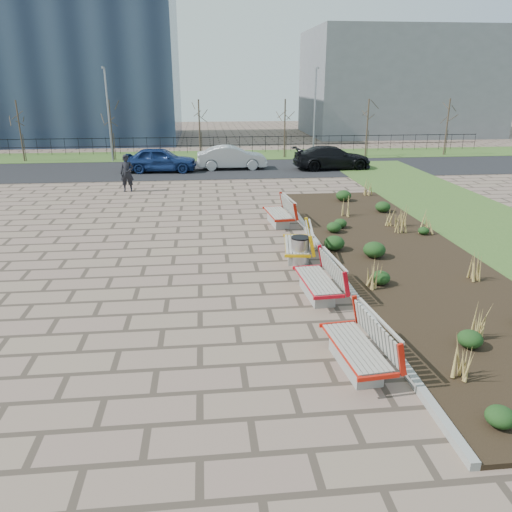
{
  "coord_description": "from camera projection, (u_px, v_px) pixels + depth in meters",
  "views": [
    {
      "loc": [
        0.21,
        -9.34,
        5.29
      ],
      "look_at": [
        1.5,
        3.0,
        0.9
      ],
      "focal_mm": 35.0,
      "sensor_mm": 36.0,
      "label": 1
    }
  ],
  "objects": [
    {
      "name": "planting_curb",
      "position": [
        326.0,
        257.0,
        15.55
      ],
      "size": [
        0.16,
        18.0,
        0.15
      ],
      "primitive_type": "cube",
      "color": "gray",
      "rests_on": "ground"
    },
    {
      "name": "tree_c",
      "position": [
        200.0,
        129.0,
        34.67
      ],
      "size": [
        1.4,
        1.4,
        4.0
      ],
      "primitive_type": null,
      "color": "#4C3D2D",
      "rests_on": "grass_verge_far"
    },
    {
      "name": "pedestrian",
      "position": [
        127.0,
        173.0,
        24.74
      ],
      "size": [
        0.68,
        0.45,
        1.83
      ],
      "primitive_type": "imported",
      "rotation": [
        0.0,
        0.0,
        0.02
      ],
      "color": "black",
      "rests_on": "ground"
    },
    {
      "name": "car_silver",
      "position": [
        232.0,
        158.0,
        31.03
      ],
      "size": [
        4.3,
        1.53,
        1.41
      ],
      "primitive_type": "imported",
      "rotation": [
        0.0,
        0.0,
        1.58
      ],
      "color": "#989B9F",
      "rests_on": "road"
    },
    {
      "name": "tree_f",
      "position": [
        447.0,
        127.0,
        36.43
      ],
      "size": [
        1.4,
        1.4,
        4.0
      ],
      "primitive_type": null,
      "color": "#4C3D2D",
      "rests_on": "grass_verge_far"
    },
    {
      "name": "bench_c",
      "position": [
        296.0,
        243.0,
        15.53
      ],
      "size": [
        1.18,
        2.2,
        1.0
      ],
      "primitive_type": null,
      "rotation": [
        0.0,
        0.0,
        -0.14
      ],
      "color": "#D99F0B",
      "rests_on": "ground"
    },
    {
      "name": "building_grey",
      "position": [
        398.0,
        83.0,
        50.17
      ],
      "size": [
        18.0,
        12.0,
        10.0
      ],
      "primitive_type": "cube",
      "color": "slate",
      "rests_on": "ground"
    },
    {
      "name": "road",
      "position": [
        201.0,
        169.0,
        31.12
      ],
      "size": [
        80.0,
        7.0,
        0.02
      ],
      "primitive_type": "cube",
      "color": "black",
      "rests_on": "ground"
    },
    {
      "name": "bench_b",
      "position": [
        317.0,
        278.0,
        12.76
      ],
      "size": [
        1.04,
        2.16,
        1.0
      ],
      "primitive_type": null,
      "rotation": [
        0.0,
        0.0,
        0.07
      ],
      "color": "red",
      "rests_on": "ground"
    },
    {
      "name": "tree_b",
      "position": [
        111.0,
        130.0,
        34.08
      ],
      "size": [
        1.4,
        1.4,
        4.0
      ],
      "primitive_type": null,
      "color": "#4C3D2D",
      "rests_on": "grass_verge_far"
    },
    {
      "name": "litter_bin",
      "position": [
        300.0,
        251.0,
        14.94
      ],
      "size": [
        0.54,
        0.54,
        0.87
      ],
      "primitive_type": "cylinder",
      "color": "#B2B2B7",
      "rests_on": "ground"
    },
    {
      "name": "car_black",
      "position": [
        332.0,
        158.0,
        31.03
      ],
      "size": [
        4.95,
        2.25,
        1.4
      ],
      "primitive_type": "imported",
      "rotation": [
        0.0,
        0.0,
        1.63
      ],
      "color": "black",
      "rests_on": "road"
    },
    {
      "name": "lamp_west",
      "position": [
        109.0,
        116.0,
        33.28
      ],
      "size": [
        0.24,
        0.6,
        6.0
      ],
      "primitive_type": null,
      "color": "gray",
      "rests_on": "grass_verge_far"
    },
    {
      "name": "ground",
      "position": [
        200.0,
        346.0,
        10.5
      ],
      "size": [
        120.0,
        120.0,
        0.0
      ],
      "primitive_type": "plane",
      "color": "#725F4E",
      "rests_on": "ground"
    },
    {
      "name": "bench_d",
      "position": [
        278.0,
        212.0,
        19.2
      ],
      "size": [
        1.1,
        2.18,
        1.0
      ],
      "primitive_type": null,
      "rotation": [
        0.0,
        0.0,
        0.1
      ],
      "color": "#AC190B",
      "rests_on": "ground"
    },
    {
      "name": "tree_a",
      "position": [
        20.0,
        131.0,
        33.49
      ],
      "size": [
        1.4,
        1.4,
        4.0
      ],
      "primitive_type": null,
      "color": "#4C3D2D",
      "rests_on": "grass_verge_far"
    },
    {
      "name": "railing_fence",
      "position": [
        200.0,
        145.0,
        37.95
      ],
      "size": [
        44.0,
        0.1,
        1.2
      ],
      "primitive_type": null,
      "color": "black",
      "rests_on": "grass_verge_far"
    },
    {
      "name": "car_blue",
      "position": [
        160.0,
        160.0,
        30.08
      ],
      "size": [
        4.39,
        1.96,
        1.47
      ],
      "primitive_type": "imported",
      "rotation": [
        0.0,
        0.0,
        1.52
      ],
      "color": "navy",
      "rests_on": "road"
    },
    {
      "name": "planting_bed",
      "position": [
        398.0,
        255.0,
        15.78
      ],
      "size": [
        4.5,
        18.0,
        0.1
      ],
      "primitive_type": "cube",
      "color": "black",
      "rests_on": "ground"
    },
    {
      "name": "grass_verge_far",
      "position": [
        201.0,
        156.0,
        36.75
      ],
      "size": [
        80.0,
        5.0,
        0.04
      ],
      "primitive_type": "cube",
      "color": "#33511E",
      "rests_on": "ground"
    },
    {
      "name": "bench_a",
      "position": [
        356.0,
        344.0,
        9.57
      ],
      "size": [
        1.1,
        2.18,
        1.0
      ],
      "primitive_type": null,
      "rotation": [
        0.0,
        0.0,
        0.1
      ],
      "color": "red",
      "rests_on": "ground"
    },
    {
      "name": "tree_d",
      "position": [
        285.0,
        129.0,
        35.25
      ],
      "size": [
        1.4,
        1.4,
        4.0
      ],
      "primitive_type": null,
      "color": "#4C3D2D",
      "rests_on": "grass_verge_far"
    },
    {
      "name": "tree_e",
      "position": [
        367.0,
        128.0,
        35.84
      ],
      "size": [
        1.4,
        1.4,
        4.0
      ],
      "primitive_type": null,
      "color": "#4C3D2D",
      "rests_on": "grass_verge_far"
    },
    {
      "name": "lamp_east",
      "position": [
        315.0,
        114.0,
        34.65
      ],
      "size": [
        0.24,
        0.6,
        6.0
      ],
      "primitive_type": null,
      "color": "gray",
      "rests_on": "grass_verge_far"
    }
  ]
}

